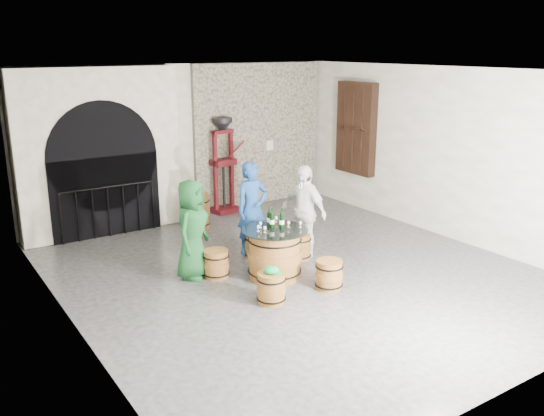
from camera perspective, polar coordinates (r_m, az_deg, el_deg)
ground at (r=9.46m, az=2.15°, el=-6.31°), size 8.00×8.00×0.00m
wall_back at (r=12.39m, az=-8.68°, el=6.54°), size 8.00×0.00×8.00m
wall_front at (r=6.31m, az=24.01°, el=-3.74°), size 8.00×0.00×8.00m
wall_left at (r=7.55m, az=-19.86°, el=-0.22°), size 0.00×8.00×8.00m
wall_right at (r=11.35m, az=16.81°, el=5.20°), size 0.00×8.00×8.00m
ceiling at (r=8.77m, az=2.37°, el=13.44°), size 8.00×8.00×0.00m
stone_facing_panel at (r=13.19m, az=-1.42°, el=7.27°), size 3.20×0.12×3.18m
arched_opening at (r=11.48m, az=-16.76°, el=5.23°), size 3.10×0.60×3.19m
shuttered_window at (r=12.88m, az=8.30°, el=7.80°), size 0.23×1.10×2.00m
barrel_table at (r=9.09m, az=0.26°, el=-4.56°), size 1.04×1.04×0.80m
barrel_stool_left at (r=9.21m, az=-5.56°, el=-5.52°), size 0.43×0.43×0.45m
barrel_stool_far at (r=9.98m, az=-1.50°, el=-3.73°), size 0.43×0.43×0.45m
barrel_stool_right at (r=9.94m, az=2.68°, el=-3.83°), size 0.43×0.43×0.45m
barrel_stool_near_right at (r=8.79m, az=5.68°, el=-6.59°), size 0.43×0.43×0.45m
barrel_stool_near_left at (r=8.30m, az=-0.07°, el=-7.93°), size 0.43×0.43×0.45m
green_cap at (r=8.19m, az=-0.05°, el=-6.17°), size 0.25×0.21×0.12m
person_green at (r=9.07m, az=-7.95°, el=-2.10°), size 0.92×0.89×1.59m
person_blue at (r=10.04m, az=-1.98°, el=-0.03°), size 0.61×0.41×1.64m
person_white at (r=9.92m, az=3.16°, el=-0.31°), size 0.58×1.01×1.62m
wine_bottle_left at (r=9.00m, az=0.00°, el=-1.18°), size 0.08×0.08×0.32m
wine_bottle_center at (r=8.98m, az=0.97°, el=-1.22°), size 0.08×0.08×0.32m
wine_bottle_right at (r=9.10m, az=-0.26°, el=-0.99°), size 0.08×0.08×0.32m
tasting_glass_a at (r=8.80m, az=-0.71°, el=-2.14°), size 0.05×0.05×0.10m
tasting_glass_b at (r=9.06m, az=1.65°, el=-1.61°), size 0.05×0.05×0.10m
tasting_glass_c at (r=9.02m, az=-1.15°, el=-1.68°), size 0.05×0.05×0.10m
tasting_glass_d at (r=9.30m, az=0.40°, el=-1.14°), size 0.05×0.05×0.10m
tasting_glass_e at (r=9.05m, az=2.82°, el=-1.64°), size 0.05×0.05×0.10m
tasting_glass_f at (r=8.86m, az=-1.37°, el=-2.02°), size 0.05×0.05×0.10m
side_barrel at (r=11.63m, az=-7.44°, el=-0.33°), size 0.53×0.53×0.71m
corking_press at (r=12.53m, az=-4.85°, el=4.96°), size 0.88×0.54×2.08m
control_box at (r=13.29m, az=-0.31°, el=6.25°), size 0.18×0.10×0.22m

